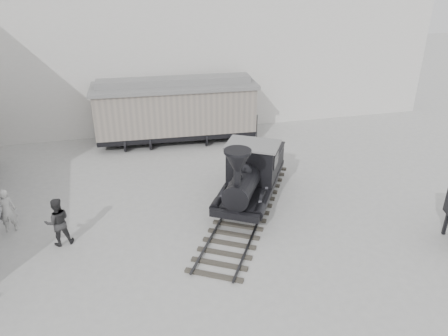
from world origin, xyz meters
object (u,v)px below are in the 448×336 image
object	(u,v)px
locomotive	(250,177)
visitor_a	(7,210)
visitor_b	(58,222)
boxcar	(176,109)

from	to	relation	value
locomotive	visitor_a	distance (m)	9.83
locomotive	visitor_b	size ratio (longest dim) A/B	4.82
locomotive	visitor_b	world-z (taller)	locomotive
locomotive	boxcar	xyz separation A→B (m)	(-2.07, 7.97, 0.75)
locomotive	visitor_a	size ratio (longest dim) A/B	5.02
visitor_a	visitor_b	world-z (taller)	visitor_b
locomotive	visitor_a	xyz separation A→B (m)	(-9.82, 0.13, -0.32)
boxcar	visitor_b	bearing A→B (deg)	-118.96
locomotive	boxcar	distance (m)	8.27
locomotive	boxcar	size ratio (longest dim) A/B	0.99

